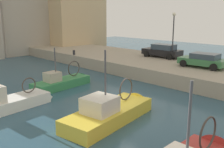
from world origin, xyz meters
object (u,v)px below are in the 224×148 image
at_px(fishing_boat_yellow, 113,117).
at_px(fishing_boat_white, 15,106).
at_px(fishing_boat_green, 65,85).
at_px(parked_car_green, 203,60).
at_px(mooring_bollard_mid, 74,53).
at_px(parked_car_black, 162,51).
at_px(quay_streetlamp, 173,28).

bearing_deg(fishing_boat_yellow, fishing_boat_white, 119.47).
bearing_deg(fishing_boat_green, fishing_boat_white, -158.07).
relative_size(fishing_boat_yellow, parked_car_green, 1.67).
distance_m(parked_car_green, mooring_bollard_mid, 14.61).
bearing_deg(fishing_boat_green, mooring_bollard_mid, 49.37).
xyz_separation_m(fishing_boat_yellow, mooring_bollard_mid, (8.10, 14.91, 1.34)).
xyz_separation_m(parked_car_black, quay_streetlamp, (-0.33, -1.47, 2.51)).
distance_m(fishing_boat_white, quay_streetlamp, 17.50).
relative_size(fishing_boat_green, parked_car_black, 1.35).
relative_size(fishing_boat_green, parked_car_green, 1.43).
height_order(fishing_boat_green, quay_streetlamp, quay_streetlamp).
xyz_separation_m(fishing_boat_yellow, fishing_boat_green, (1.94, 7.74, -0.03)).
height_order(fishing_boat_white, fishing_boat_green, fishing_boat_white).
bearing_deg(fishing_boat_white, fishing_boat_yellow, -60.53).
bearing_deg(quay_streetlamp, mooring_bollard_mid, 120.19).
xyz_separation_m(fishing_boat_yellow, parked_car_black, (14.08, 6.67, 1.81)).
relative_size(fishing_boat_yellow, fishing_boat_green, 1.17).
xyz_separation_m(fishing_boat_green, quay_streetlamp, (11.80, -2.54, 4.35)).
xyz_separation_m(fishing_boat_yellow, parked_car_green, (12.01, 0.84, 1.73)).
relative_size(parked_car_green, parked_car_black, 0.95).
bearing_deg(parked_car_green, fishing_boat_white, 162.39).
bearing_deg(quay_streetlamp, parked_car_green, -111.72).
distance_m(fishing_boat_white, mooring_bollard_mid, 14.66).
xyz_separation_m(fishing_boat_green, mooring_bollard_mid, (6.15, 7.17, 1.37)).
xyz_separation_m(parked_car_green, mooring_bollard_mid, (-3.91, 14.07, -0.40)).
bearing_deg(mooring_bollard_mid, fishing_boat_green, -130.63).
distance_m(fishing_boat_yellow, parked_car_green, 12.16).
relative_size(mooring_bollard_mid, quay_streetlamp, 0.11).
height_order(fishing_boat_green, mooring_bollard_mid, fishing_boat_green).
distance_m(fishing_boat_white, parked_car_green, 16.05).
bearing_deg(parked_car_green, parked_car_black, 70.45).
distance_m(parked_car_green, parked_car_black, 6.19).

